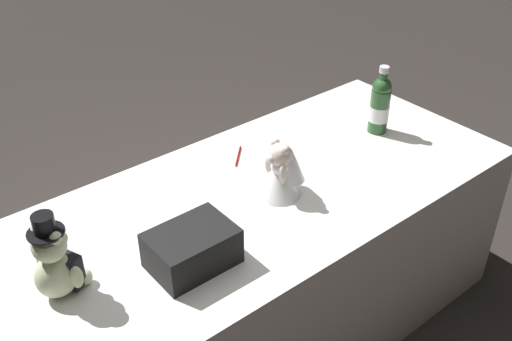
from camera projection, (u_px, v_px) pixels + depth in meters
The scene contains 7 objects.
ground_plane at pixel (256, 328), 2.54m from camera, with size 12.00×12.00×0.00m, color #2D2826.
reception_table at pixel (256, 266), 2.35m from camera, with size 2.01×0.87×0.70m, color white.
teddy_bear_groom at pixel (56, 263), 1.69m from camera, with size 0.16×0.16×0.28m.
teddy_bear_bride at pixel (282, 171), 2.10m from camera, with size 0.19×0.15×0.22m.
champagne_bottle at pixel (380, 104), 2.47m from camera, with size 0.08×0.08×0.29m.
signing_pen at pixel (238, 157), 2.36m from camera, with size 0.11×0.11×0.01m.
gift_case_black at pixel (192, 248), 1.81m from camera, with size 0.26×0.19×0.12m.
Camera 1 is at (1.11, 1.36, 1.96)m, focal length 42.03 mm.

